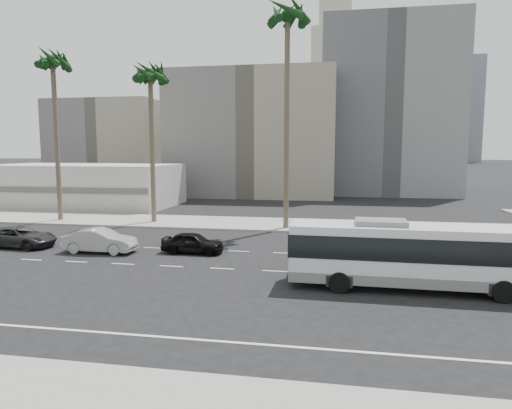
% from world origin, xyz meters
% --- Properties ---
extents(ground, '(700.00, 700.00, 0.00)m').
position_xyz_m(ground, '(0.00, 0.00, 0.00)').
color(ground, black).
rests_on(ground, ground).
extents(sidewalk_north, '(120.00, 7.00, 0.15)m').
position_xyz_m(sidewalk_north, '(0.00, 15.50, 0.07)').
color(sidewalk_north, gray).
rests_on(sidewalk_north, ground).
extents(commercial_low, '(22.00, 12.16, 5.00)m').
position_xyz_m(commercial_low, '(-30.00, 25.99, 2.50)').
color(commercial_low, '#BAB8B1').
rests_on(commercial_low, ground).
extents(midrise_beige_west, '(24.00, 18.00, 18.00)m').
position_xyz_m(midrise_beige_west, '(-12.00, 45.00, 9.00)').
color(midrise_beige_west, slate).
rests_on(midrise_beige_west, ground).
extents(midrise_gray_center, '(20.00, 20.00, 26.00)m').
position_xyz_m(midrise_gray_center, '(8.00, 52.00, 13.00)').
color(midrise_gray_center, slate).
rests_on(midrise_gray_center, ground).
extents(midrise_beige_far, '(18.00, 16.00, 15.00)m').
position_xyz_m(midrise_beige_far, '(-38.00, 50.00, 7.50)').
color(midrise_beige_far, slate).
rests_on(midrise_beige_far, ground).
extents(civic_tower, '(42.00, 42.00, 129.00)m').
position_xyz_m(civic_tower, '(-2.00, 250.00, 38.83)').
color(civic_tower, beige).
rests_on(civic_tower, ground).
extents(highrise_right, '(26.00, 26.00, 70.00)m').
position_xyz_m(highrise_right, '(45.00, 230.00, 35.00)').
color(highrise_right, slate).
rests_on(highrise_right, ground).
extents(highrise_far, '(22.00, 22.00, 60.00)m').
position_xyz_m(highrise_far, '(70.00, 260.00, 30.00)').
color(highrise_far, slate).
rests_on(highrise_far, ground).
extents(city_bus, '(11.66, 2.85, 3.34)m').
position_xyz_m(city_bus, '(3.89, -2.06, 1.75)').
color(city_bus, silver).
rests_on(city_bus, ground).
extents(car_a, '(1.68, 4.06, 1.37)m').
position_xyz_m(car_a, '(-8.86, 3.52, 0.69)').
color(car_a, black).
rests_on(car_a, ground).
extents(car_b, '(1.69, 4.74, 1.56)m').
position_xyz_m(car_b, '(-14.90, 2.64, 0.78)').
color(car_b, '#99999A').
rests_on(car_b, ground).
extents(car_c, '(2.46, 5.09, 1.40)m').
position_xyz_m(car_c, '(-21.23, 3.21, 0.70)').
color(car_c, black).
rests_on(car_c, ground).
extents(palm_near, '(5.59, 5.59, 18.80)m').
position_xyz_m(palm_near, '(-3.88, 13.54, 17.03)').
color(palm_near, brown).
rests_on(palm_near, ground).
extents(palm_mid, '(4.70, 4.70, 14.53)m').
position_xyz_m(palm_mid, '(-16.25, 14.75, 13.08)').
color(palm_mid, brown).
rests_on(palm_mid, ground).
extents(palm_far, '(4.63, 4.63, 15.92)m').
position_xyz_m(palm_far, '(-25.43, 14.26, 14.47)').
color(palm_far, brown).
rests_on(palm_far, ground).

